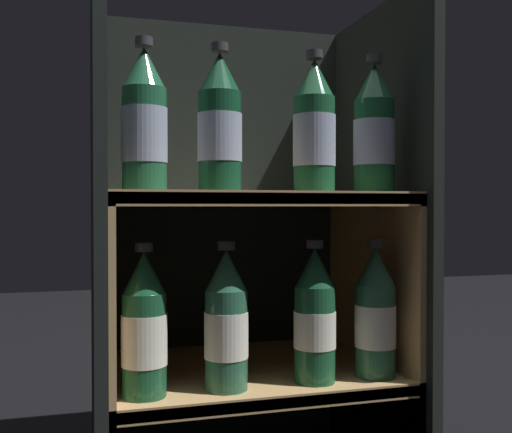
% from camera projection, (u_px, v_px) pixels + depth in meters
% --- Properties ---
extents(fridge_back_wall, '(0.57, 0.02, 0.92)m').
position_uv_depth(fridge_back_wall, '(224.00, 236.00, 1.32)').
color(fridge_back_wall, black).
rests_on(fridge_back_wall, ground_plane).
extents(fridge_side_left, '(0.02, 0.43, 0.92)m').
position_uv_depth(fridge_side_left, '(98.00, 244.00, 1.05)').
color(fridge_side_left, black).
rests_on(fridge_side_left, ground_plane).
extents(fridge_side_right, '(0.02, 0.43, 0.92)m').
position_uv_depth(fridge_side_right, '(379.00, 239.00, 1.20)').
color(fridge_side_right, black).
rests_on(fridge_side_right, ground_plane).
extents(shelf_lower, '(0.53, 0.39, 0.23)m').
position_uv_depth(shelf_lower, '(249.00, 392.00, 1.12)').
color(shelf_lower, tan).
rests_on(shelf_lower, ground_plane).
extents(shelf_upper, '(0.53, 0.39, 0.55)m').
position_uv_depth(shelf_upper, '(248.00, 280.00, 1.12)').
color(shelf_upper, tan).
rests_on(shelf_upper, ground_plane).
extents(bottle_upper_front_0, '(0.07, 0.07, 0.25)m').
position_uv_depth(bottle_upper_front_0, '(144.00, 125.00, 0.95)').
color(bottle_upper_front_0, '#1E5638').
rests_on(bottle_upper_front_0, shelf_upper).
extents(bottle_upper_front_1, '(0.07, 0.07, 0.25)m').
position_uv_depth(bottle_upper_front_1, '(220.00, 127.00, 0.98)').
color(bottle_upper_front_1, '#144228').
rests_on(bottle_upper_front_1, shelf_upper).
extents(bottle_upper_front_2, '(0.07, 0.07, 0.25)m').
position_uv_depth(bottle_upper_front_2, '(314.00, 131.00, 1.03)').
color(bottle_upper_front_2, '#194C2D').
rests_on(bottle_upper_front_2, shelf_upper).
extents(bottle_upper_front_3, '(0.07, 0.07, 0.25)m').
position_uv_depth(bottle_upper_front_3, '(374.00, 133.00, 1.06)').
color(bottle_upper_front_3, '#194C2D').
rests_on(bottle_upper_front_3, shelf_upper).
extents(bottle_lower_front_0, '(0.07, 0.07, 0.25)m').
position_uv_depth(bottle_lower_front_0, '(144.00, 329.00, 0.95)').
color(bottle_lower_front_0, '#194C2D').
rests_on(bottle_lower_front_0, shelf_lower).
extents(bottle_lower_front_1, '(0.07, 0.07, 0.25)m').
position_uv_depth(bottle_lower_front_1, '(226.00, 324.00, 0.99)').
color(bottle_lower_front_1, '#285B42').
rests_on(bottle_lower_front_1, shelf_lower).
extents(bottle_lower_front_2, '(0.07, 0.07, 0.25)m').
position_uv_depth(bottle_lower_front_2, '(315.00, 319.00, 1.03)').
color(bottle_lower_front_2, '#194C2D').
rests_on(bottle_lower_front_2, shelf_lower).
extents(bottle_lower_front_3, '(0.07, 0.07, 0.25)m').
position_uv_depth(bottle_lower_front_3, '(375.00, 316.00, 1.06)').
color(bottle_lower_front_3, '#285B42').
rests_on(bottle_lower_front_3, shelf_lower).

